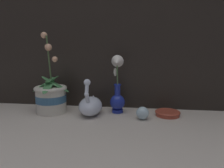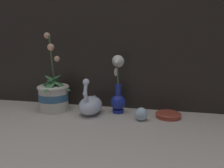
{
  "view_description": "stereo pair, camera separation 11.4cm",
  "coord_description": "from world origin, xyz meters",
  "px_view_note": "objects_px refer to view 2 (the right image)",
  "views": [
    {
      "loc": [
        0.17,
        -0.98,
        0.37
      ],
      "look_at": [
        0.03,
        0.13,
        0.16
      ],
      "focal_mm": 35.0,
      "sensor_mm": 36.0,
      "label": 1
    },
    {
      "loc": [
        0.28,
        -0.96,
        0.37
      ],
      "look_at": [
        0.03,
        0.13,
        0.16
      ],
      "focal_mm": 35.0,
      "sensor_mm": 36.0,
      "label": 2
    }
  ],
  "objects_px": {
    "orchid_potted_plant": "(54,95)",
    "amber_dish": "(168,115)",
    "swan_figurine": "(91,104)",
    "blue_vase": "(118,92)",
    "glass_sphere": "(141,114)"
  },
  "relations": [
    {
      "from": "orchid_potted_plant",
      "to": "blue_vase",
      "type": "xyz_separation_m",
      "value": [
        0.36,
        0.03,
        0.03
      ]
    },
    {
      "from": "orchid_potted_plant",
      "to": "amber_dish",
      "type": "xyz_separation_m",
      "value": [
        0.63,
        0.02,
        -0.08
      ]
    },
    {
      "from": "orchid_potted_plant",
      "to": "blue_vase",
      "type": "distance_m",
      "value": 0.36
    },
    {
      "from": "blue_vase",
      "to": "glass_sphere",
      "type": "distance_m",
      "value": 0.18
    },
    {
      "from": "amber_dish",
      "to": "glass_sphere",
      "type": "bearing_deg",
      "value": -150.82
    },
    {
      "from": "orchid_potted_plant",
      "to": "glass_sphere",
      "type": "height_order",
      "value": "orchid_potted_plant"
    },
    {
      "from": "swan_figurine",
      "to": "glass_sphere",
      "type": "distance_m",
      "value": 0.28
    },
    {
      "from": "orchid_potted_plant",
      "to": "glass_sphere",
      "type": "distance_m",
      "value": 0.51
    },
    {
      "from": "blue_vase",
      "to": "orchid_potted_plant",
      "type": "bearing_deg",
      "value": -174.89
    },
    {
      "from": "orchid_potted_plant",
      "to": "blue_vase",
      "type": "height_order",
      "value": "orchid_potted_plant"
    },
    {
      "from": "blue_vase",
      "to": "amber_dish",
      "type": "height_order",
      "value": "blue_vase"
    },
    {
      "from": "blue_vase",
      "to": "amber_dish",
      "type": "bearing_deg",
      "value": -3.2
    },
    {
      "from": "orchid_potted_plant",
      "to": "glass_sphere",
      "type": "xyz_separation_m",
      "value": [
        0.5,
        -0.06,
        -0.06
      ]
    },
    {
      "from": "swan_figurine",
      "to": "blue_vase",
      "type": "height_order",
      "value": "blue_vase"
    },
    {
      "from": "swan_figurine",
      "to": "orchid_potted_plant",
      "type": "bearing_deg",
      "value": 175.13
    }
  ]
}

